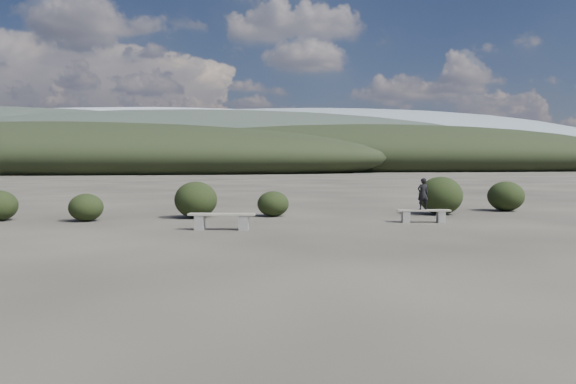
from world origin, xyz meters
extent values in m
plane|color=#2F2B24|center=(0.00, 0.00, 0.00)|extent=(1200.00, 1200.00, 0.00)
cube|color=gray|center=(-2.63, 5.13, 0.20)|extent=(0.31, 0.39, 0.40)
cube|color=gray|center=(-1.44, 4.92, 0.20)|extent=(0.31, 0.39, 0.40)
cube|color=gray|center=(-2.04, 5.02, 0.43)|extent=(1.85, 0.69, 0.05)
cube|color=gray|center=(3.56, 6.15, 0.18)|extent=(0.27, 0.34, 0.36)
cube|color=gray|center=(4.61, 5.97, 0.18)|extent=(0.27, 0.34, 0.36)
cube|color=gray|center=(4.08, 6.06, 0.38)|extent=(1.63, 0.60, 0.04)
imported|color=black|center=(4.06, 6.06, 0.88)|extent=(0.37, 0.26, 0.96)
ellipsoid|color=black|center=(-6.19, 7.89, 0.43)|extent=(1.06, 1.06, 0.86)
ellipsoid|color=black|center=(-2.82, 8.47, 0.60)|extent=(1.41, 1.41, 1.20)
ellipsoid|color=black|center=(-0.23, 8.66, 0.43)|extent=(1.08, 1.08, 0.86)
ellipsoid|color=black|center=(5.69, 8.54, 0.67)|extent=(1.53, 1.53, 1.34)
ellipsoid|color=black|center=(8.71, 9.57, 0.56)|extent=(1.35, 1.35, 1.12)
ellipsoid|color=black|center=(-25.00, 90.00, 2.70)|extent=(110.00, 40.00, 12.00)
ellipsoid|color=black|center=(35.00, 110.00, 3.15)|extent=(120.00, 44.00, 14.00)
ellipsoid|color=#2E382E|center=(0.00, 160.00, 5.40)|extent=(190.00, 64.00, 24.00)
ellipsoid|color=slate|center=(70.00, 300.00, 9.90)|extent=(340.00, 110.00, 44.00)
ellipsoid|color=#949BA7|center=(-30.00, 400.00, 12.60)|extent=(460.00, 140.00, 56.00)
camera|label=1|loc=(-2.33, -10.22, 1.83)|focal=35.00mm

